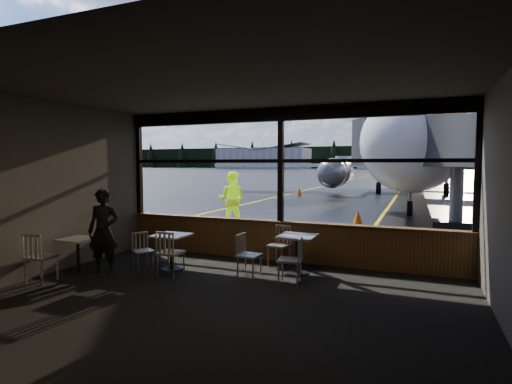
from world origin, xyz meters
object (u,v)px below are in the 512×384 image
Objects in this scene: cafe_table_left at (78,255)px; chair_near_n at (279,246)px; cafe_table_mid at (172,252)px; airliner at (413,116)px; chair_near_w at (249,256)px; ground_crew at (232,200)px; jet_bridge at (442,161)px; chair_near_e at (290,261)px; chair_left_s at (41,257)px; chair_mid_s at (171,253)px; chair_mid_w at (143,251)px; passenger at (104,232)px; cafe_table_near at (297,255)px; cone_wing at (299,192)px; cone_nose at (358,217)px.

cafe_table_left is 4.21m from chair_near_n.
airliner is at bearing 79.70° from cafe_table_mid.
ground_crew is at bearing -146.52° from chair_near_w.
jet_bridge reaches higher than chair_near_e.
chair_left_s is at bearing -92.98° from cafe_table_left.
chair_near_w is at bearing -96.87° from airliner.
ground_crew is (-6.72, -1.60, -1.33)m from jet_bridge.
chair_near_w is 0.93× the size of chair_mid_s.
airliner is 39.21× the size of chair_mid_s.
chair_mid_s is (-1.47, -0.51, 0.03)m from chair_near_w.
chair_near_n is at bearing 151.81° from chair_mid_w.
chair_near_n is 3.66m from passenger.
airliner is 41.49× the size of chair_near_n.
chair_near_n is 4.70m from chair_left_s.
cafe_table_mid is (-5.48, -7.10, -1.95)m from jet_bridge.
chair_mid_s reaches higher than cafe_table_near.
chair_mid_s is at bearing -124.48° from jet_bridge.
chair_near_n is 19.73m from cone_wing.
passenger is (-3.70, -0.74, 0.42)m from chair_near_e.
chair_mid_w is 1.88m from chair_left_s.
chair_near_w is 0.98× the size of chair_near_n.
cafe_table_near is at bearing -95.08° from airliner.
cafe_table_left is at bearing -159.90° from cafe_table_near.
chair_mid_w is 1.59× the size of cone_nose.
chair_mid_w reaches higher than cafe_table_near.
jet_bridge is 21.26× the size of cone_nose.
airliner is 26.67m from chair_left_s.
chair_mid_s is (-1.71, -1.60, 0.03)m from chair_near_n.
chair_near_e is 1.12× the size of chair_mid_w.
passenger is 3.48× the size of cone_nose.
cone_wing is at bearing -140.64° from chair_mid_w.
ground_crew is at bearing -107.65° from airliner.
jet_bridge is 7.94m from chair_near_e.
chair_mid_w is (-0.53, -0.27, 0.02)m from cafe_table_mid.
cafe_table_near is at bearing 26.33° from chair_mid_s.
jet_bridge is 9.35m from chair_mid_s.
chair_mid_w reaches higher than cone_wing.
chair_near_n is at bearing 43.02° from chair_mid_s.
chair_mid_s reaches higher than cafe_table_left.
cafe_table_left is at bearing -30.18° from chair_mid_w.
ground_crew reaches higher than cone_nose.
airliner is at bearing 76.29° from cafe_table_left.
ground_crew is (-0.72, 5.77, 0.59)m from chair_mid_w.
passenger is (-2.83, -0.87, 0.44)m from chair_near_w.
chair_near_n is 5.45m from ground_crew.
chair_near_e is (-2.85, -7.17, -1.87)m from jet_bridge.
chair_near_w is 1.55m from chair_mid_s.
jet_bridge reaches higher than cone_nose.
ground_crew is at bearing -145.77° from cone_nose.
cone_nose is (0.95, 8.13, -0.18)m from chair_near_w.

